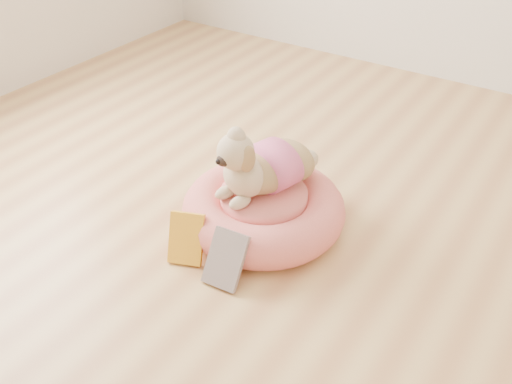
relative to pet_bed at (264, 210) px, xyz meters
The scene contains 5 objects.
floor 0.60m from the pet_bed, 68.20° to the right, with size 4.50×4.50×0.00m, color #BC824E.
pet_bed is the anchor object (origin of this frame).
dog 0.23m from the pet_bed, 144.42° to the left, with size 0.27×0.40×0.29m, color olive, non-canonical shape.
book_yellow 0.32m from the pet_bed, 112.41° to the right, with size 0.12×0.02×0.18m, color #FFF61A.
book_white 0.31m from the pet_bed, 80.51° to the right, with size 0.12×0.02×0.19m, color silver.
Camera 1 is at (0.68, -0.86, 1.31)m, focal length 40.00 mm.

